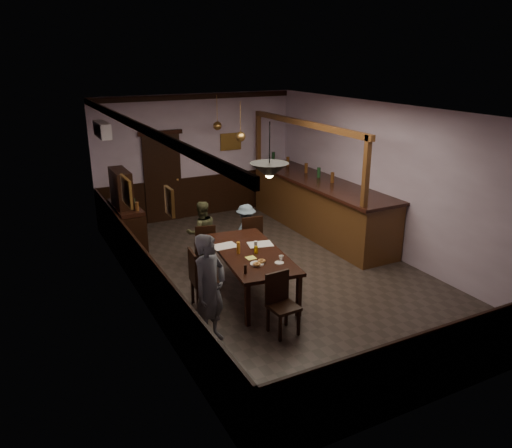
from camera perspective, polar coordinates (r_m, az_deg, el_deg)
room at (r=8.84m, az=2.47°, el=3.20°), size 5.01×8.01×3.01m
dining_table at (r=8.37m, az=-0.59°, el=-3.61°), size 1.26×2.31×0.75m
chair_far_left at (r=9.45m, az=-5.83°, el=-2.31°), size 0.46×0.46×0.88m
chair_far_right at (r=9.68m, az=-0.62°, el=-1.43°), size 0.46×0.46×0.95m
chair_near at (r=7.32m, az=2.85°, el=-8.71°), size 0.42×0.42×0.91m
chair_side at (r=8.01m, az=-6.42°, el=-5.98°), size 0.47×0.47×0.98m
person_standing at (r=6.94m, az=-5.33°, el=-7.53°), size 0.70×0.63×1.62m
person_seated_left at (r=9.65m, az=-6.21°, el=-0.97°), size 0.65×0.53×1.25m
person_seated_right at (r=9.92m, az=-1.16°, el=-0.79°), size 0.77×0.53×1.09m
newspaper_left at (r=8.59m, az=-3.61°, el=-2.53°), size 0.43×0.31×0.01m
newspaper_right at (r=8.66m, az=0.48°, el=-2.32°), size 0.48×0.39×0.01m
napkin at (r=8.10m, az=-0.59°, el=-3.89°), size 0.17×0.17×0.00m
saucer at (r=7.91m, az=2.67°, el=-4.44°), size 0.15×0.15×0.01m
coffee_cup at (r=7.99m, az=2.89°, el=-3.87°), size 0.09×0.09×0.07m
pastry_plate at (r=7.87m, az=0.12°, el=-4.56°), size 0.22×0.22×0.01m
pastry_ring_a at (r=7.78m, az=0.10°, el=-4.61°), size 0.13×0.13×0.04m
pastry_ring_b at (r=7.90m, az=0.63°, el=-4.25°), size 0.13×0.13×0.04m
soda_can at (r=8.26m, az=-0.00°, el=-2.97°), size 0.07×0.07×0.12m
beer_glass at (r=8.25m, az=-2.04°, el=-2.73°), size 0.06×0.06×0.20m
water_glass at (r=8.41m, az=-0.03°, el=-2.46°), size 0.06×0.06×0.15m
pepper_mill at (r=7.52m, az=-1.23°, el=-5.20°), size 0.04×0.04×0.14m
sideboard at (r=10.33m, az=-14.62°, el=0.32°), size 0.47×1.33×1.75m
bar_counter at (r=11.39m, az=7.19°, el=2.21°), size 1.06×4.54×2.54m
door_back at (r=12.15m, az=-10.61°, el=5.10°), size 0.90×0.06×2.10m
ac_unit at (r=10.54m, az=-17.17°, el=10.26°), size 0.20×0.85×0.30m
picture_left_small at (r=6.29m, az=-9.85°, el=2.55°), size 0.04×0.28×0.36m
picture_left_large at (r=8.65m, az=-14.58°, el=3.64°), size 0.04×0.62×0.48m
picture_back at (r=12.62m, az=-2.91°, el=9.39°), size 0.55×0.04×0.42m
pendant_iron at (r=7.15m, az=1.53°, el=6.11°), size 0.56×0.56×0.80m
pendant_brass_mid at (r=10.19m, az=-1.78°, el=9.94°), size 0.20×0.20×0.81m
pendant_brass_far at (r=11.77m, az=-4.43°, el=11.11°), size 0.20×0.20×0.81m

